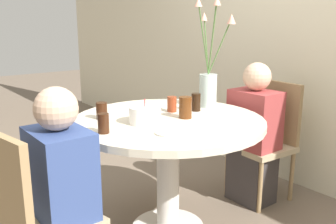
% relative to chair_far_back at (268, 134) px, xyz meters
% --- Properties ---
extents(wall_back, '(8.00, 0.05, 2.60)m').
position_rel_chair_far_back_xyz_m(wall_back, '(-0.07, 0.39, 0.81)').
color(wall_back, beige).
rests_on(wall_back, ground_plane).
extents(dining_table, '(1.17, 1.17, 0.75)m').
position_rel_chair_far_back_xyz_m(dining_table, '(-0.07, -0.91, 0.11)').
color(dining_table, beige).
rests_on(dining_table, ground_plane).
extents(chair_far_back, '(0.43, 0.43, 0.89)m').
position_rel_chair_far_back_xyz_m(chair_far_back, '(0.00, 0.00, 0.00)').
color(chair_far_back, tan).
rests_on(chair_far_back, ground_plane).
extents(chair_left_flank, '(0.47, 0.47, 0.89)m').
position_rel_chair_far_back_xyz_m(chair_left_flank, '(0.10, -1.81, 0.00)').
color(chair_left_flank, tan).
rests_on(chair_left_flank, ground_plane).
extents(birthday_cake, '(0.18, 0.18, 0.14)m').
position_rel_chair_far_back_xyz_m(birthday_cake, '(-0.06, -1.09, 0.31)').
color(birthday_cake, white).
rests_on(birthday_cake, dining_table).
extents(flower_vase, '(0.25, 0.28, 0.76)m').
position_rel_chair_far_back_xyz_m(flower_vase, '(-0.14, -0.50, 0.48)').
color(flower_vase, '#B2C6C1').
rests_on(flower_vase, dining_table).
extents(side_plate, '(0.16, 0.16, 0.01)m').
position_rel_chair_far_back_xyz_m(side_plate, '(0.19, -1.09, 0.26)').
color(side_plate, silver).
rests_on(side_plate, dining_table).
extents(drink_glass_0, '(0.06, 0.06, 0.12)m').
position_rel_chair_far_back_xyz_m(drink_glass_0, '(-0.11, -0.65, 0.32)').
color(drink_glass_0, black).
rests_on(drink_glass_0, dining_table).
extents(drink_glass_1, '(0.07, 0.07, 0.10)m').
position_rel_chair_far_back_xyz_m(drink_glass_1, '(-0.30, -1.23, 0.31)').
color(drink_glass_1, '#33190C').
rests_on(drink_glass_1, dining_table).
extents(drink_glass_2, '(0.08, 0.08, 0.13)m').
position_rel_chair_far_back_xyz_m(drink_glass_2, '(-0.01, -0.82, 0.33)').
color(drink_glass_2, '#51280F').
rests_on(drink_glass_2, dining_table).
extents(drink_glass_3, '(0.06, 0.06, 0.10)m').
position_rel_chair_far_back_xyz_m(drink_glass_3, '(-0.19, -0.79, 0.31)').
color(drink_glass_3, maroon).
rests_on(drink_glass_3, dining_table).
extents(drink_glass_4, '(0.06, 0.06, 0.11)m').
position_rel_chair_far_back_xyz_m(drink_glass_4, '(-0.04, -1.37, 0.31)').
color(drink_glass_4, '#33190C').
rests_on(drink_glass_4, dining_table).
extents(person_woman, '(0.34, 0.24, 1.05)m').
position_rel_chair_far_back_xyz_m(person_woman, '(-0.01, -0.16, -0.00)').
color(person_woman, '#383333').
rests_on(person_woman, ground_plane).
extents(person_guest, '(0.34, 0.24, 1.05)m').
position_rel_chair_far_back_xyz_m(person_guest, '(0.07, -1.66, -0.00)').
color(person_guest, '#383333').
rests_on(person_guest, ground_plane).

